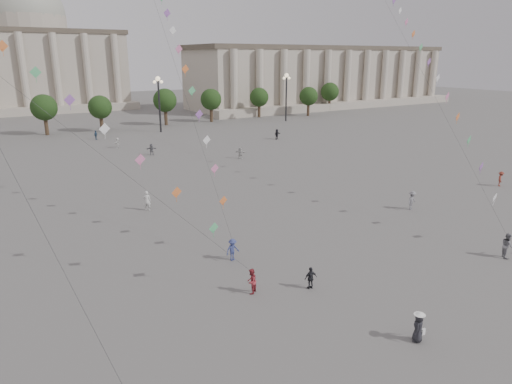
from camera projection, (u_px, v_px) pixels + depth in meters
ground at (352, 329)px, 24.91m from camera, size 360.00×360.00×0.00m
hall_east at (322, 77)px, 136.81m from camera, size 84.00×26.22×17.20m
hall_central at (31, 56)px, 126.29m from camera, size 48.30×34.30×35.50m
tree_row at (69, 105)px, 87.02m from camera, size 137.12×5.12×8.00m
lamp_post_mid_east at (159, 94)px, 87.47m from camera, size 2.00×0.90×10.65m
lamp_post_far_east at (286, 88)px, 102.54m from camera, size 2.00×0.90×10.65m
person_crowd_0 at (96, 135)px, 81.24m from camera, size 0.96×0.98×1.65m
person_crowd_4 at (117, 143)px, 73.89m from camera, size 1.40×1.46×1.66m
person_crowd_6 at (412, 200)px, 44.02m from camera, size 1.33×0.95×1.86m
person_crowd_7 at (240, 153)px, 66.18m from camera, size 1.44×1.48×1.69m
person_crowd_8 at (501, 179)px, 52.03m from camera, size 1.27×1.15×1.71m
person_crowd_9 at (277, 134)px, 81.54m from camera, size 1.77×1.15×1.83m
person_crowd_12 at (152, 149)px, 68.52m from camera, size 1.68×0.97×1.72m
person_crowd_13 at (147, 201)px, 43.79m from camera, size 0.84×0.75×1.93m
tourist_1 at (311, 278)px, 29.02m from camera, size 0.91×0.48×1.48m
kite_flyer_0 at (251, 281)px, 28.42m from camera, size 1.01×0.99×1.65m
kite_flyer_1 at (233, 250)px, 33.05m from camera, size 1.13×0.72×1.66m
kite_flyer_2 at (507, 245)px, 33.51m from camera, size 1.15×1.16×1.89m
hat_person at (418, 327)px, 23.60m from camera, size 0.94×0.86×1.69m
kite_train_east at (397, 11)px, 55.30m from camera, size 25.79×45.75×63.34m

